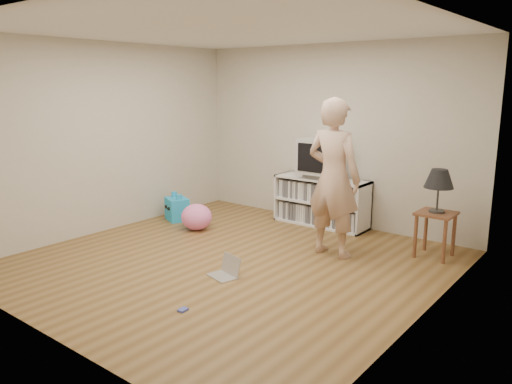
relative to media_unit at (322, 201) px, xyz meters
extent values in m
plane|color=brown|center=(0.00, -2.04, -0.35)|extent=(4.50, 4.50, 0.00)
cube|color=beige|center=(0.00, 0.21, 0.95)|extent=(4.50, 0.02, 2.60)
cube|color=beige|center=(0.00, -4.29, 0.95)|extent=(4.50, 0.02, 2.60)
cube|color=beige|center=(-2.25, -2.04, 0.95)|extent=(0.02, 4.50, 2.60)
cube|color=beige|center=(2.25, -2.04, 0.95)|extent=(0.02, 4.50, 2.60)
cube|color=white|center=(0.00, -2.04, 2.25)|extent=(4.50, 4.50, 0.01)
cube|color=white|center=(0.00, 0.19, 0.00)|extent=(1.40, 0.03, 0.70)
cube|color=white|center=(-0.68, -0.02, 0.00)|extent=(0.03, 0.45, 0.70)
cube|color=white|center=(0.68, -0.02, 0.00)|extent=(0.03, 0.45, 0.70)
cube|color=white|center=(0.00, -0.02, -0.33)|extent=(1.40, 0.45, 0.03)
cube|color=white|center=(0.00, -0.02, 0.00)|extent=(1.34, 0.45, 0.03)
cube|color=white|center=(0.00, -0.02, 0.33)|extent=(1.40, 0.45, 0.03)
cube|color=silver|center=(0.00, -0.02, 0.00)|extent=(1.26, 0.36, 0.64)
cube|color=gray|center=(0.00, -0.02, 0.39)|extent=(0.45, 0.35, 0.07)
cube|color=#B3B3B8|center=(0.00, -0.02, 0.67)|extent=(0.60, 0.52, 0.50)
cube|color=black|center=(0.00, -0.28, 0.67)|extent=(0.50, 0.01, 0.40)
cylinder|color=brown|center=(1.62, -0.56, -0.09)|extent=(0.04, 0.04, 0.52)
cylinder|color=brown|center=(1.96, -0.56, -0.09)|extent=(0.04, 0.04, 0.52)
cylinder|color=brown|center=(1.62, -0.22, -0.09)|extent=(0.04, 0.04, 0.52)
cylinder|color=brown|center=(1.96, -0.22, -0.09)|extent=(0.04, 0.04, 0.52)
cube|color=brown|center=(1.79, -0.39, 0.19)|extent=(0.42, 0.42, 0.03)
cylinder|color=#333333|center=(1.79, -0.39, 0.21)|extent=(0.18, 0.18, 0.02)
cylinder|color=#333333|center=(1.79, -0.39, 0.39)|extent=(0.02, 0.02, 0.32)
imported|color=#D3A990|center=(0.78, -1.08, 0.59)|extent=(0.71, 0.48, 1.89)
cube|color=silver|center=(0.23, -2.44, -0.34)|extent=(0.36, 0.30, 0.01)
cube|color=silver|center=(0.26, -2.33, -0.23)|extent=(0.32, 0.15, 0.21)
cube|color=black|center=(0.26, -2.33, -0.23)|extent=(0.28, 0.12, 0.17)
cube|color=#4955C2|center=(0.50, -3.27, -0.34)|extent=(0.07, 0.10, 0.02)
cube|color=#1BA5EC|center=(-1.85, -1.15, -0.18)|extent=(0.45, 0.41, 0.34)
cylinder|color=#1BA5EC|center=(-1.96, -1.10, 0.03)|extent=(0.09, 0.09, 0.08)
cylinder|color=#1BA5EC|center=(-1.75, -1.20, 0.03)|extent=(0.09, 0.09, 0.08)
sphere|color=black|center=(-1.98, -1.26, -0.14)|extent=(0.06, 0.06, 0.06)
sphere|color=black|center=(-1.86, -1.31, -0.14)|extent=(0.06, 0.06, 0.06)
ellipsoid|color=pink|center=(-1.25, -1.33, -0.16)|extent=(0.50, 0.50, 0.37)
camera|label=1|loc=(3.64, -6.18, 1.68)|focal=35.00mm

